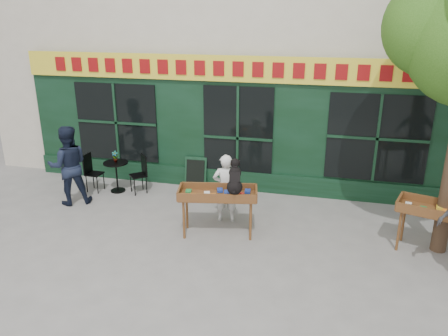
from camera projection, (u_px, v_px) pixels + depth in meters
The scene contains 11 objects.
ground at pixel (213, 231), 8.91m from camera, with size 80.00×80.00×0.00m, color slate.
book_cart_center at pixel (218, 196), 8.53m from camera, with size 1.59×0.89×0.99m.
dog at pixel (235, 176), 8.25m from camera, with size 0.34×0.60×0.60m, color black, non-canonical shape.
woman at pixel (226, 188), 9.16m from camera, with size 0.54×0.35×1.48m, color silver.
book_cart_right at pixel (443, 214), 7.78m from camera, with size 1.62×1.04×0.99m.
bistro_table at pixel (116, 171), 10.74m from camera, with size 0.60×0.60×0.76m.
bistro_chair_left at pixel (91, 169), 10.79m from camera, with size 0.38×0.37×0.95m.
bistro_chair_right at pixel (141, 171), 10.70m from camera, with size 0.51×0.51×0.95m.
potted_plant at pixel (115, 157), 10.62m from camera, with size 0.15×0.10×0.29m, color gray.
man_left at pixel (69, 166), 9.95m from camera, with size 0.90×0.70×1.85m, color black.
chalkboard at pixel (195, 173), 11.03m from camera, with size 0.57×0.21×0.79m.
Camera 1 is at (2.14, -7.69, 4.19)m, focal length 35.00 mm.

